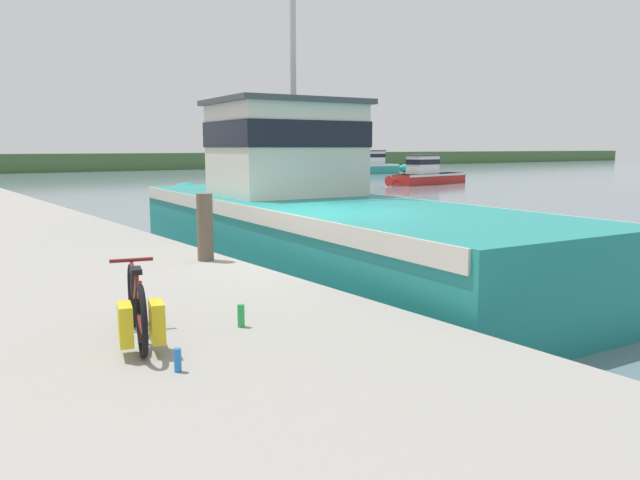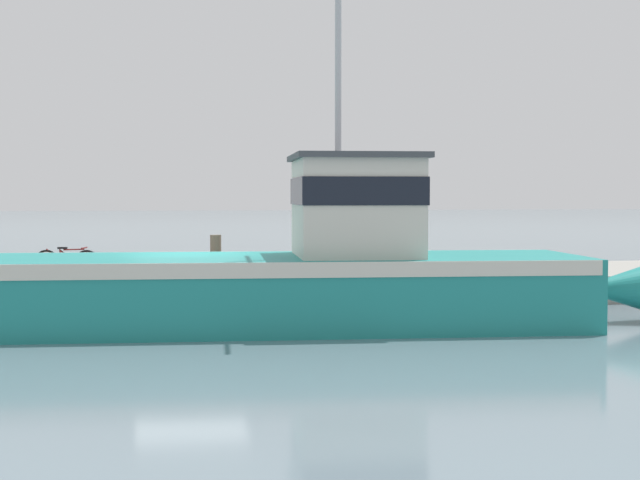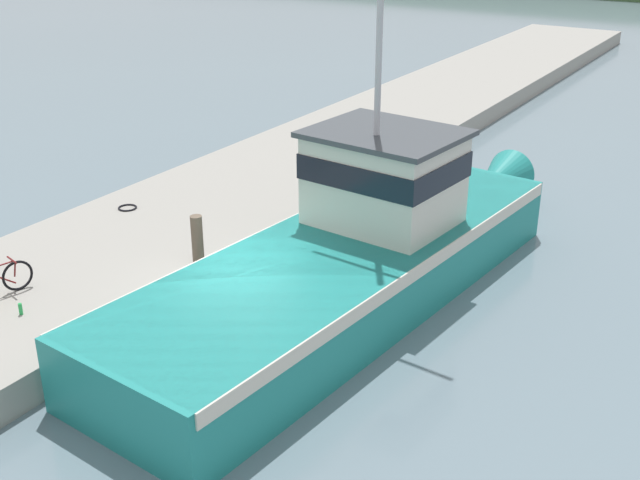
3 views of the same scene
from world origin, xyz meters
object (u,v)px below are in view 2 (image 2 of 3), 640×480
object	(u,v)px
fishing_boat_main	(309,271)
mooring_post	(216,258)
water_bottle_on_curb	(24,272)
bicycle_touring	(61,263)
water_bottle_by_bike	(56,274)

from	to	relation	value
fishing_boat_main	mooring_post	bearing A→B (deg)	-147.31
fishing_boat_main	water_bottle_on_curb	world-z (taller)	fishing_boat_main
fishing_boat_main	bicycle_touring	xyz separation A→B (m)	(-5.79, -5.52, -0.13)
water_bottle_by_bike	mooring_post	bearing A→B (deg)	69.69
fishing_boat_main	mooring_post	size ratio (longest dim) A/B	13.60
mooring_post	water_bottle_by_bike	xyz separation A→B (m)	(-1.43, -3.85, -0.45)
fishing_boat_main	water_bottle_on_curb	bearing A→B (deg)	-126.81
bicycle_touring	water_bottle_by_bike	world-z (taller)	bicycle_touring
water_bottle_by_bike	water_bottle_on_curb	bearing A→B (deg)	-141.21
bicycle_touring	water_bottle_on_curb	size ratio (longest dim) A/B	8.26
fishing_boat_main	mooring_post	xyz separation A→B (m)	(-3.27, -1.70, 0.09)
mooring_post	water_bottle_on_curb	bearing A→B (deg)	-118.01
mooring_post	water_bottle_on_curb	world-z (taller)	mooring_post
mooring_post	water_bottle_on_curb	size ratio (longest dim) A/B	5.51
fishing_boat_main	water_bottle_on_curb	xyz separation A→B (m)	(-5.78, -6.43, -0.37)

